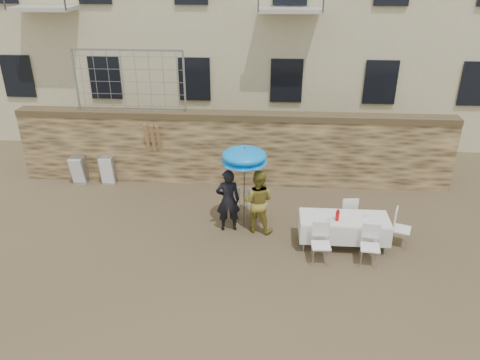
# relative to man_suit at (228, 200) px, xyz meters

# --- Properties ---
(ground) EXTENTS (80.00, 80.00, 0.00)m
(ground) POSITION_rel_man_suit_xyz_m (-0.10, -2.17, -0.84)
(ground) COLOR brown
(ground) RESTS_ON ground
(stone_wall) EXTENTS (13.00, 0.50, 2.20)m
(stone_wall) POSITION_rel_man_suit_xyz_m (-0.10, 2.83, 0.26)
(stone_wall) COLOR olive
(stone_wall) RESTS_ON ground
(chain_link_fence) EXTENTS (3.20, 0.06, 1.80)m
(chain_link_fence) POSITION_rel_man_suit_xyz_m (-3.10, 2.83, 2.26)
(chain_link_fence) COLOR gray
(chain_link_fence) RESTS_ON stone_wall
(man_suit) EXTENTS (0.67, 0.50, 1.67)m
(man_suit) POSITION_rel_man_suit_xyz_m (0.00, 0.00, 0.00)
(man_suit) COLOR black
(man_suit) RESTS_ON ground
(woman_dress) EXTENTS (0.93, 0.79, 1.68)m
(woman_dress) POSITION_rel_man_suit_xyz_m (0.75, 0.00, 0.00)
(woman_dress) COLOR gold
(woman_dress) RESTS_ON ground
(umbrella) EXTENTS (1.15, 1.15, 2.08)m
(umbrella) POSITION_rel_man_suit_xyz_m (0.40, 0.10, 1.13)
(umbrella) COLOR #3F3F44
(umbrella) RESTS_ON ground
(couple_chair_left) EXTENTS (0.65, 0.65, 0.96)m
(couple_chair_left) POSITION_rel_man_suit_xyz_m (0.00, 0.55, -0.36)
(couple_chair_left) COLOR white
(couple_chair_left) RESTS_ON ground
(couple_chair_right) EXTENTS (0.67, 0.67, 0.96)m
(couple_chair_right) POSITION_rel_man_suit_xyz_m (0.70, 0.55, -0.36)
(couple_chair_right) COLOR white
(couple_chair_right) RESTS_ON ground
(banquet_table) EXTENTS (2.10, 0.85, 0.78)m
(banquet_table) POSITION_rel_man_suit_xyz_m (2.84, -0.55, -0.11)
(banquet_table) COLOR white
(banquet_table) RESTS_ON ground
(soda_bottle) EXTENTS (0.09, 0.09, 0.26)m
(soda_bottle) POSITION_rel_man_suit_xyz_m (2.64, -0.70, 0.07)
(soda_bottle) COLOR red
(soda_bottle) RESTS_ON banquet_table
(table_chair_front_left) EXTENTS (0.50, 0.50, 0.96)m
(table_chair_front_left) POSITION_rel_man_suit_xyz_m (2.24, -1.30, -0.36)
(table_chair_front_left) COLOR white
(table_chair_front_left) RESTS_ON ground
(table_chair_front_right) EXTENTS (0.53, 0.53, 0.96)m
(table_chair_front_right) POSITION_rel_man_suit_xyz_m (3.34, -1.30, -0.36)
(table_chair_front_right) COLOR white
(table_chair_front_right) RESTS_ON ground
(table_chair_back) EXTENTS (0.53, 0.53, 0.96)m
(table_chair_back) POSITION_rel_man_suit_xyz_m (3.04, 0.25, -0.36)
(table_chair_back) COLOR white
(table_chair_back) RESTS_ON ground
(table_chair_side) EXTENTS (0.61, 0.61, 0.96)m
(table_chair_side) POSITION_rel_man_suit_xyz_m (4.24, -0.45, -0.36)
(table_chair_side) COLOR white
(table_chair_side) RESTS_ON ground
(chair_stack_left) EXTENTS (0.46, 0.47, 0.92)m
(chair_stack_left) POSITION_rel_man_suit_xyz_m (-4.84, 2.54, -0.38)
(chair_stack_left) COLOR white
(chair_stack_left) RESTS_ON ground
(chair_stack_right) EXTENTS (0.46, 0.40, 0.92)m
(chair_stack_right) POSITION_rel_man_suit_xyz_m (-3.94, 2.54, -0.38)
(chair_stack_right) COLOR white
(chair_stack_right) RESTS_ON ground
(wood_planks) EXTENTS (0.70, 0.20, 2.00)m
(wood_planks) POSITION_rel_man_suit_xyz_m (-2.34, 2.61, 0.16)
(wood_planks) COLOR #A37749
(wood_planks) RESTS_ON ground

